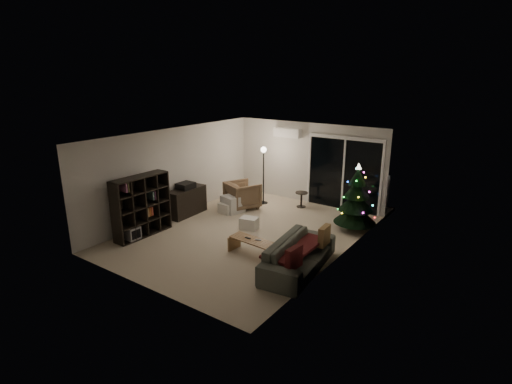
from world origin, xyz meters
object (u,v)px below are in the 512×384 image
bookshelf (137,205)px  christmas_tree (356,197)px  armchair (243,195)px  sofa (299,255)px  media_cabinet (186,202)px  coffee_table (253,247)px

bookshelf → christmas_tree: (4.40, 3.42, 0.12)m
armchair → sofa: armchair is taller
media_cabinet → christmas_tree: (4.40, 1.70, 0.50)m
bookshelf → media_cabinet: size_ratio=1.22×
bookshelf → armchair: bookshelf is taller
bookshelf → coffee_table: bearing=-11.0°
bookshelf → sofa: bearing=-14.3°
armchair → christmas_tree: christmas_tree is taller
armchair → bookshelf: bearing=96.3°
bookshelf → sofa: size_ratio=0.69×
coffee_table → media_cabinet: bearing=165.7°
sofa → christmas_tree: bearing=-9.1°
coffee_table → christmas_tree: christmas_tree is taller
coffee_table → bookshelf: bearing=-163.7°
media_cabinet → armchair: armchair is taller
armchair → sofa: 4.16m
sofa → armchair: bearing=46.3°
armchair → coffee_table: armchair is taller
bookshelf → media_cabinet: 1.77m
coffee_table → armchair: bearing=135.9°
armchair → christmas_tree: (3.43, 0.30, 0.48)m
bookshelf → christmas_tree: size_ratio=0.86×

